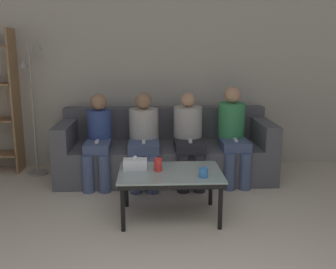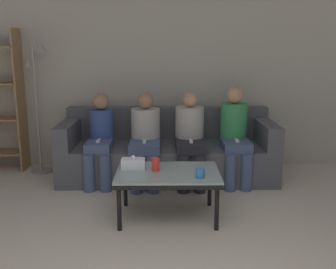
{
  "view_description": "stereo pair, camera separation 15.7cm",
  "coord_description": "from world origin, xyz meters",
  "px_view_note": "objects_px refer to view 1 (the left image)",
  "views": [
    {
      "loc": [
        -0.19,
        -1.39,
        1.58
      ],
      "look_at": [
        0.0,
        2.64,
        0.67
      ],
      "focal_mm": 42.0,
      "sensor_mm": 36.0,
      "label": 1
    },
    {
      "loc": [
        -0.03,
        -1.39,
        1.58
      ],
      "look_at": [
        0.0,
        2.64,
        0.67
      ],
      "focal_mm": 42.0,
      "sensor_mm": 36.0,
      "label": 2
    }
  ],
  "objects_px": {
    "seated_person_mid_left": "(144,136)",
    "seated_person_right_end": "(233,132)",
    "tissue_box": "(135,164)",
    "cup_near_left": "(158,165)",
    "coffee_table": "(170,176)",
    "seated_person_left_end": "(98,138)",
    "cup_near_right": "(203,172)",
    "standing_lamp": "(34,94)",
    "couch": "(166,152)",
    "seated_person_mid_right": "(189,135)"
  },
  "relations": [
    {
      "from": "seated_person_mid_left",
      "to": "seated_person_right_end",
      "type": "relative_size",
      "value": 0.94
    },
    {
      "from": "tissue_box",
      "to": "cup_near_left",
      "type": "bearing_deg",
      "value": -14.88
    },
    {
      "from": "coffee_table",
      "to": "seated_person_left_end",
      "type": "distance_m",
      "value": 1.26
    },
    {
      "from": "cup_near_right",
      "to": "standing_lamp",
      "type": "distance_m",
      "value": 2.48
    },
    {
      "from": "couch",
      "to": "seated_person_mid_left",
      "type": "bearing_deg",
      "value": -138.96
    },
    {
      "from": "couch",
      "to": "tissue_box",
      "type": "bearing_deg",
      "value": -106.27
    },
    {
      "from": "cup_near_right",
      "to": "seated_person_mid_left",
      "type": "height_order",
      "value": "seated_person_mid_left"
    },
    {
      "from": "standing_lamp",
      "to": "seated_person_mid_left",
      "type": "relative_size",
      "value": 1.56
    },
    {
      "from": "couch",
      "to": "coffee_table",
      "type": "height_order",
      "value": "couch"
    },
    {
      "from": "cup_near_left",
      "to": "standing_lamp",
      "type": "relative_size",
      "value": 0.07
    },
    {
      "from": "tissue_box",
      "to": "seated_person_left_end",
      "type": "xyz_separation_m",
      "value": [
        -0.45,
        0.9,
        0.05
      ]
    },
    {
      "from": "seated_person_mid_right",
      "to": "seated_person_right_end",
      "type": "relative_size",
      "value": 0.94
    },
    {
      "from": "seated_person_mid_left",
      "to": "cup_near_left",
      "type": "bearing_deg",
      "value": -81.57
    },
    {
      "from": "coffee_table",
      "to": "cup_near_left",
      "type": "height_order",
      "value": "cup_near_left"
    },
    {
      "from": "standing_lamp",
      "to": "seated_person_mid_left",
      "type": "distance_m",
      "value": 1.46
    },
    {
      "from": "coffee_table",
      "to": "cup_near_right",
      "type": "bearing_deg",
      "value": -31.42
    },
    {
      "from": "cup_near_left",
      "to": "seated_person_right_end",
      "type": "relative_size",
      "value": 0.11
    },
    {
      "from": "cup_near_right",
      "to": "seated_person_right_end",
      "type": "bearing_deg",
      "value": 66.73
    },
    {
      "from": "cup_near_left",
      "to": "cup_near_right",
      "type": "relative_size",
      "value": 1.39
    },
    {
      "from": "coffee_table",
      "to": "seated_person_mid_left",
      "type": "distance_m",
      "value": 1.03
    },
    {
      "from": "couch",
      "to": "cup_near_right",
      "type": "height_order",
      "value": "couch"
    },
    {
      "from": "standing_lamp",
      "to": "seated_person_mid_right",
      "type": "height_order",
      "value": "standing_lamp"
    },
    {
      "from": "cup_near_left",
      "to": "seated_person_mid_left",
      "type": "relative_size",
      "value": 0.11
    },
    {
      "from": "seated_person_left_end",
      "to": "seated_person_right_end",
      "type": "bearing_deg",
      "value": 0.87
    },
    {
      "from": "seated_person_mid_right",
      "to": "seated_person_right_end",
      "type": "xyz_separation_m",
      "value": [
        0.52,
        0.02,
        0.03
      ]
    },
    {
      "from": "coffee_table",
      "to": "cup_near_left",
      "type": "xyz_separation_m",
      "value": [
        -0.11,
        0.03,
        0.1
      ]
    },
    {
      "from": "tissue_box",
      "to": "seated_person_right_end",
      "type": "bearing_deg",
      "value": 39.65
    },
    {
      "from": "seated_person_mid_left",
      "to": "seated_person_right_end",
      "type": "bearing_deg",
      "value": 0.92
    },
    {
      "from": "coffee_table",
      "to": "seated_person_mid_right",
      "type": "height_order",
      "value": "seated_person_mid_right"
    },
    {
      "from": "seated_person_left_end",
      "to": "seated_person_mid_left",
      "type": "distance_m",
      "value": 0.52
    },
    {
      "from": "couch",
      "to": "cup_near_left",
      "type": "distance_m",
      "value": 1.21
    },
    {
      "from": "seated_person_mid_right",
      "to": "tissue_box",
      "type": "bearing_deg",
      "value": -123.14
    },
    {
      "from": "cup_near_right",
      "to": "standing_lamp",
      "type": "bearing_deg",
      "value": 140.41
    },
    {
      "from": "tissue_box",
      "to": "seated_person_right_end",
      "type": "relative_size",
      "value": 0.2
    },
    {
      "from": "couch",
      "to": "cup_near_right",
      "type": "relative_size",
      "value": 29.59
    },
    {
      "from": "tissue_box",
      "to": "standing_lamp",
      "type": "relative_size",
      "value": 0.13
    },
    {
      "from": "cup_near_right",
      "to": "tissue_box",
      "type": "relative_size",
      "value": 0.39
    },
    {
      "from": "couch",
      "to": "cup_near_right",
      "type": "xyz_separation_m",
      "value": [
        0.28,
        -1.39,
        0.19
      ]
    },
    {
      "from": "couch",
      "to": "tissue_box",
      "type": "height_order",
      "value": "couch"
    },
    {
      "from": "cup_near_left",
      "to": "seated_person_left_end",
      "type": "distance_m",
      "value": 1.16
    },
    {
      "from": "coffee_table",
      "to": "cup_near_left",
      "type": "distance_m",
      "value": 0.15
    },
    {
      "from": "cup_near_left",
      "to": "seated_person_mid_right",
      "type": "xyz_separation_m",
      "value": [
        0.38,
        0.96,
        0.05
      ]
    },
    {
      "from": "coffee_table",
      "to": "cup_near_left",
      "type": "bearing_deg",
      "value": 165.91
    },
    {
      "from": "coffee_table",
      "to": "standing_lamp",
      "type": "xyz_separation_m",
      "value": [
        -1.59,
        1.38,
        0.6
      ]
    },
    {
      "from": "seated_person_mid_left",
      "to": "seated_person_mid_right",
      "type": "distance_m",
      "value": 0.52
    },
    {
      "from": "tissue_box",
      "to": "standing_lamp",
      "type": "xyz_separation_m",
      "value": [
        -1.27,
        1.29,
        0.5
      ]
    },
    {
      "from": "standing_lamp",
      "to": "seated_person_left_end",
      "type": "xyz_separation_m",
      "value": [
        0.81,
        -0.39,
        -0.45
      ]
    },
    {
      "from": "couch",
      "to": "standing_lamp",
      "type": "height_order",
      "value": "standing_lamp"
    },
    {
      "from": "cup_near_left",
      "to": "seated_person_mid_left",
      "type": "xyz_separation_m",
      "value": [
        -0.14,
        0.96,
        0.06
      ]
    },
    {
      "from": "couch",
      "to": "tissue_box",
      "type": "distance_m",
      "value": 1.2
    }
  ]
}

